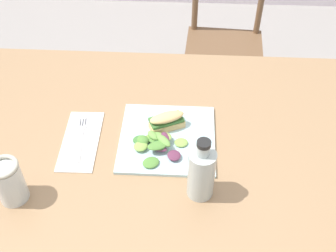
% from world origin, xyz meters
% --- Properties ---
extents(ground_plane, '(8.77, 8.77, 0.00)m').
position_xyz_m(ground_plane, '(0.00, 0.00, 0.00)').
color(ground_plane, gray).
extents(dining_table, '(1.42, 0.97, 0.74)m').
position_xyz_m(dining_table, '(0.11, -0.08, 0.63)').
color(dining_table, '#997551').
rests_on(dining_table, ground).
extents(chair_wooden_far, '(0.42, 0.42, 0.87)m').
position_xyz_m(chair_wooden_far, '(0.36, 0.92, 0.45)').
color(chair_wooden_far, brown).
rests_on(chair_wooden_far, ground).
extents(plate_lunch, '(0.30, 0.30, 0.01)m').
position_xyz_m(plate_lunch, '(0.11, -0.06, 0.74)').
color(plate_lunch, silver).
rests_on(plate_lunch, dining_table).
extents(sandwich_half_front, '(0.12, 0.09, 0.06)m').
position_xyz_m(sandwich_half_front, '(0.11, -0.02, 0.78)').
color(sandwich_half_front, '#DBB270').
rests_on(sandwich_half_front, plate_lunch).
extents(salad_mixed_greens, '(0.17, 0.15, 0.03)m').
position_xyz_m(salad_mixed_greens, '(0.08, -0.10, 0.76)').
color(salad_mixed_greens, '#84A84C').
rests_on(salad_mixed_greens, plate_lunch).
extents(napkin_folded, '(0.12, 0.26, 0.00)m').
position_xyz_m(napkin_folded, '(-0.16, -0.08, 0.74)').
color(napkin_folded, silver).
rests_on(napkin_folded, dining_table).
extents(fork_on_napkin, '(0.04, 0.19, 0.00)m').
position_xyz_m(fork_on_napkin, '(-0.16, -0.06, 0.75)').
color(fork_on_napkin, silver).
rests_on(fork_on_napkin, napkin_folded).
extents(bottle_cold_brew, '(0.07, 0.07, 0.20)m').
position_xyz_m(bottle_cold_brew, '(0.21, -0.26, 0.81)').
color(bottle_cold_brew, '#472819').
rests_on(bottle_cold_brew, dining_table).
extents(mason_jar_iced_tea, '(0.08, 0.08, 0.14)m').
position_xyz_m(mason_jar_iced_tea, '(-0.30, -0.30, 0.80)').
color(mason_jar_iced_tea, '#995623').
rests_on(mason_jar_iced_tea, dining_table).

